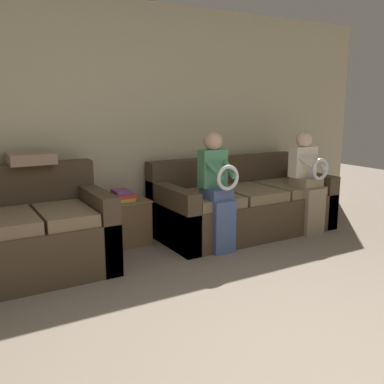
{
  "coord_description": "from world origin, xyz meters",
  "views": [
    {
      "loc": [
        -1.6,
        -1.22,
        1.48
      ],
      "look_at": [
        0.24,
        1.91,
        0.72
      ],
      "focal_mm": 40.0,
      "sensor_mm": 36.0,
      "label": 1
    }
  ],
  "objects_px": {
    "book_stack": "(122,195)",
    "throw_pillow": "(31,158)",
    "couch_side": "(8,239)",
    "child_right_seated": "(308,178)",
    "side_shelf": "(123,221)",
    "couch_main": "(242,205)",
    "child_left_seated": "(217,185)"
  },
  "relations": [
    {
      "from": "child_right_seated",
      "to": "couch_main",
      "type": "bearing_deg",
      "value": 146.99
    },
    {
      "from": "throw_pillow",
      "to": "couch_main",
      "type": "bearing_deg",
      "value": -6.52
    },
    {
      "from": "child_right_seated",
      "to": "couch_side",
      "type": "bearing_deg",
      "value": 173.98
    },
    {
      "from": "couch_main",
      "to": "side_shelf",
      "type": "bearing_deg",
      "value": 169.15
    },
    {
      "from": "throw_pillow",
      "to": "child_left_seated",
      "type": "bearing_deg",
      "value": -21.86
    },
    {
      "from": "book_stack",
      "to": "throw_pillow",
      "type": "bearing_deg",
      "value": -179.65
    },
    {
      "from": "couch_side",
      "to": "book_stack",
      "type": "bearing_deg",
      "value": 15.86
    },
    {
      "from": "child_left_seated",
      "to": "child_right_seated",
      "type": "distance_m",
      "value": 1.24
    },
    {
      "from": "side_shelf",
      "to": "couch_main",
      "type": "bearing_deg",
      "value": -10.85
    },
    {
      "from": "child_left_seated",
      "to": "throw_pillow",
      "type": "xyz_separation_m",
      "value": [
        -1.64,
        0.66,
        0.31
      ]
    },
    {
      "from": "couch_side",
      "to": "child_right_seated",
      "type": "height_order",
      "value": "child_right_seated"
    },
    {
      "from": "couch_side",
      "to": "book_stack",
      "type": "xyz_separation_m",
      "value": [
        1.17,
        0.33,
        0.19
      ]
    },
    {
      "from": "child_left_seated",
      "to": "child_right_seated",
      "type": "bearing_deg",
      "value": -0.15
    },
    {
      "from": "side_shelf",
      "to": "book_stack",
      "type": "height_order",
      "value": "book_stack"
    },
    {
      "from": "couch_side",
      "to": "throw_pillow",
      "type": "bearing_deg",
      "value": 48.4
    },
    {
      "from": "couch_main",
      "to": "child_left_seated",
      "type": "xyz_separation_m",
      "value": [
        -0.62,
        -0.4,
        0.37
      ]
    },
    {
      "from": "couch_main",
      "to": "child_left_seated",
      "type": "distance_m",
      "value": 0.83
    },
    {
      "from": "couch_main",
      "to": "book_stack",
      "type": "xyz_separation_m",
      "value": [
        -1.38,
        0.26,
        0.22
      ]
    },
    {
      "from": "couch_side",
      "to": "side_shelf",
      "type": "distance_m",
      "value": 1.22
    },
    {
      "from": "child_right_seated",
      "to": "side_shelf",
      "type": "bearing_deg",
      "value": 161.55
    },
    {
      "from": "book_stack",
      "to": "throw_pillow",
      "type": "relative_size",
      "value": 0.75
    },
    {
      "from": "child_left_seated",
      "to": "side_shelf",
      "type": "distance_m",
      "value": 1.1
    },
    {
      "from": "throw_pillow",
      "to": "couch_side",
      "type": "bearing_deg",
      "value": -131.6
    },
    {
      "from": "couch_main",
      "to": "throw_pillow",
      "type": "bearing_deg",
      "value": 173.48
    },
    {
      "from": "couch_side",
      "to": "child_left_seated",
      "type": "xyz_separation_m",
      "value": [
        1.94,
        -0.33,
        0.34
      ]
    },
    {
      "from": "child_right_seated",
      "to": "throw_pillow",
      "type": "bearing_deg",
      "value": 167.07
    },
    {
      "from": "child_left_seated",
      "to": "book_stack",
      "type": "relative_size",
      "value": 3.98
    },
    {
      "from": "child_left_seated",
      "to": "child_right_seated",
      "type": "relative_size",
      "value": 1.03
    },
    {
      "from": "couch_main",
      "to": "child_right_seated",
      "type": "distance_m",
      "value": 0.81
    },
    {
      "from": "child_right_seated",
      "to": "book_stack",
      "type": "height_order",
      "value": "child_right_seated"
    },
    {
      "from": "couch_main",
      "to": "child_left_seated",
      "type": "bearing_deg",
      "value": -147.21
    },
    {
      "from": "child_right_seated",
      "to": "throw_pillow",
      "type": "relative_size",
      "value": 2.9
    }
  ]
}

